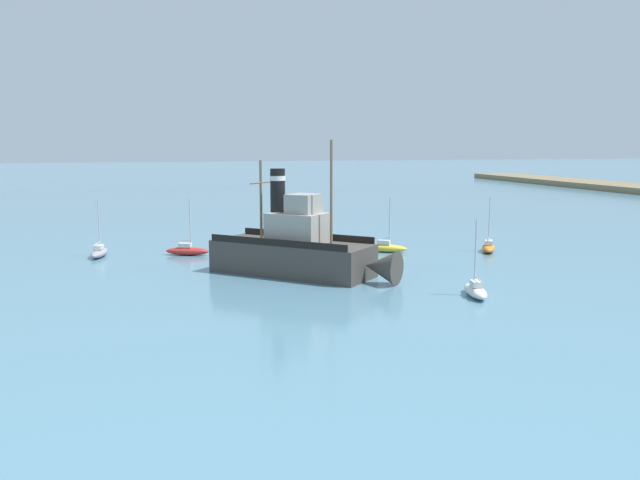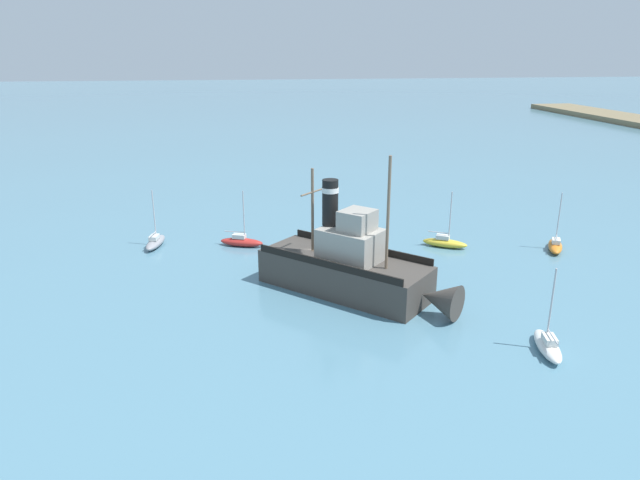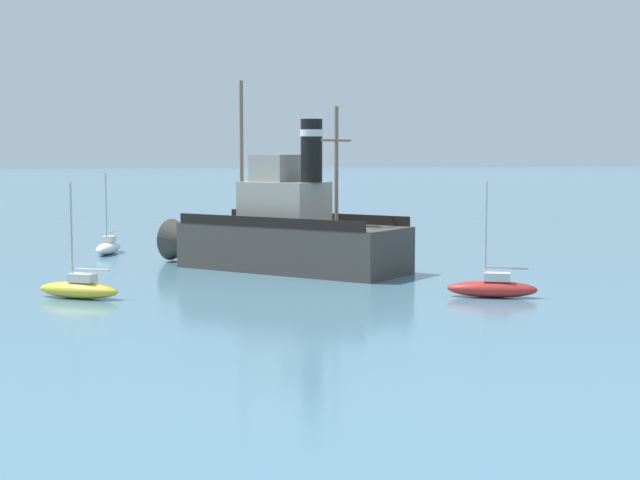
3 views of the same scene
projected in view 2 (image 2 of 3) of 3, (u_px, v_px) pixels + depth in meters
name	position (u px, v px, depth m)	size (l,w,h in m)	color
ground_plane	(320.00, 286.00, 40.97)	(600.00, 600.00, 0.00)	teal
old_tugboat	(352.00, 268.00, 39.28)	(12.50, 12.64, 9.90)	#423D38
sailboat_white	(548.00, 345.00, 31.88)	(3.95, 1.98, 4.90)	white
sailboat_orange	(555.00, 245.00, 48.12)	(3.87, 2.77, 4.90)	orange
sailboat_red	(241.00, 241.00, 49.13)	(2.41, 3.94, 4.90)	#B22823
sailboat_grey	(155.00, 242.00, 49.01)	(3.95, 1.87, 4.90)	gray
sailboat_yellow	(445.00, 242.00, 48.87)	(2.91, 3.82, 4.90)	gold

